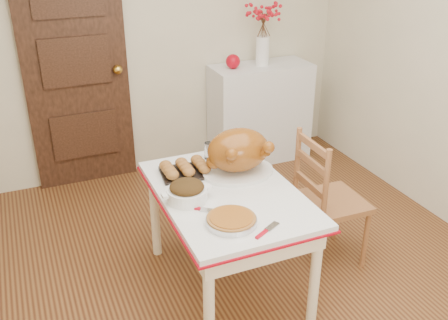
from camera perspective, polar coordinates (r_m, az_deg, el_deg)
name	(u,v)px	position (r m, az deg, el deg)	size (l,w,h in m)	color
floor	(254,291)	(3.36, 3.35, -14.51)	(3.50, 4.00, 0.00)	#452011
wall_back	(155,34)	(4.53, -7.76, 13.88)	(3.50, 0.00, 2.50)	beige
door_back	(76,69)	(4.42, -16.34, 9.85)	(0.85, 0.06, 2.06)	black
sideboard	(260,113)	(4.88, 4.05, 5.31)	(0.93, 0.41, 0.93)	silver
kitchen_table	(227,240)	(3.20, 0.36, -8.95)	(0.80, 1.17, 0.70)	white
chair_oak	(332,199)	(3.46, 12.03, -4.31)	(0.42, 0.42, 0.94)	brown
berry_vase	(263,35)	(4.67, 4.41, 13.82)	(0.28, 0.28, 0.54)	white
apple	(233,61)	(4.60, 1.02, 11.03)	(0.13, 0.13, 0.13)	#AA0414
turkey_platter	(238,152)	(3.14, 1.59, 0.87)	(0.46, 0.37, 0.29)	#A05917
pumpkin_pie	(231,219)	(2.69, 0.83, -6.67)	(0.27, 0.27, 0.06)	#935017
stuffing_dish	(187,191)	(2.89, -4.19, -3.55)	(0.30, 0.23, 0.11)	#482D12
rolls_tray	(185,168)	(3.19, -4.41, -0.94)	(0.30, 0.24, 0.08)	#995D26
pie_server	(267,230)	(2.65, 4.87, -7.84)	(0.19, 0.05, 0.01)	silver
carving_knife	(207,210)	(2.81, -1.98, -5.62)	(0.26, 0.06, 0.01)	silver
drinking_glass	(209,151)	(3.38, -1.68, 1.07)	(0.07, 0.07, 0.11)	white
shaker_pair	(235,145)	(3.47, 1.25, 1.67)	(0.10, 0.04, 0.10)	white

